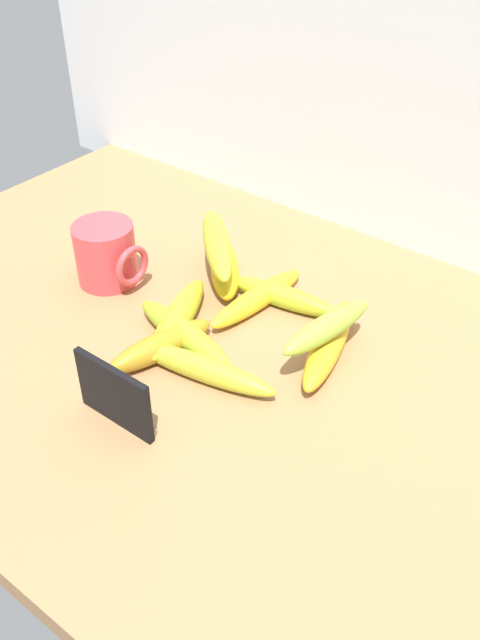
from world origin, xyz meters
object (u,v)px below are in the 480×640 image
at_px(banana_3, 204,369).
at_px(banana_9, 327,327).
at_px(banana_1, 184,334).
at_px(banana_8, 217,244).
at_px(coffee_mug, 107,254).
at_px(banana_2, 225,269).
at_px(banana_0, 329,344).
at_px(banana_6, 180,317).
at_px(chalkboard_sign, 115,397).
at_px(banana_5, 160,345).
at_px(banana_7, 258,298).
at_px(banana_4, 283,296).

xyz_separation_m(banana_3, banana_9, (0.10, 0.12, 0.04)).
height_order(banana_1, banana_8, banana_8).
xyz_separation_m(coffee_mug, banana_9, (0.35, 0.04, 0.01)).
distance_m(banana_2, banana_8, 0.04).
distance_m(banana_1, banana_2, 0.16).
bearing_deg(banana_1, banana_0, 30.90).
distance_m(banana_1, banana_8, 0.17).
bearing_deg(banana_6, banana_1, -40.37).
distance_m(banana_8, banana_9, 0.23).
distance_m(banana_6, banana_8, 0.13).
bearing_deg(chalkboard_sign, banana_5, 109.56).
relative_size(chalkboard_sign, banana_7, 0.60).
relative_size(banana_2, banana_3, 0.76).
bearing_deg(chalkboard_sign, banana_0, 62.48).
distance_m(chalkboard_sign, coffee_mug, 0.30).
distance_m(chalkboard_sign, banana_6, 0.19).
distance_m(banana_2, banana_5, 0.19).
bearing_deg(banana_0, coffee_mug, -171.65).
xyz_separation_m(banana_0, banana_9, (0.00, -0.01, 0.04)).
height_order(banana_7, banana_8, banana_8).
xyz_separation_m(chalkboard_sign, banana_0, (0.13, 0.25, -0.02)).
distance_m(banana_2, banana_3, 0.22).
height_order(coffee_mug, banana_9, coffee_mug).
bearing_deg(banana_3, banana_1, 150.44).
xyz_separation_m(banana_3, banana_8, (-0.13, 0.18, 0.04)).
distance_m(chalkboard_sign, banana_3, 0.12).
relative_size(banana_0, banana_1, 1.05).
relative_size(banana_2, banana_6, 0.83).
bearing_deg(coffee_mug, banana_4, 23.38).
bearing_deg(banana_4, banana_8, -178.46).
bearing_deg(banana_3, banana_8, 124.52).
distance_m(coffee_mug, banana_9, 0.35).
height_order(coffee_mug, banana_0, coffee_mug).
distance_m(banana_2, banana_7, 0.08).
xyz_separation_m(coffee_mug, banana_8, (0.13, 0.10, 0.01)).
relative_size(banana_7, banana_8, 0.95).
relative_size(banana_2, banana_4, 0.90).
height_order(banana_2, banana_6, banana_2).
xyz_separation_m(banana_2, banana_3, (0.11, -0.19, -0.00)).
bearing_deg(banana_5, banana_0, 37.93).
xyz_separation_m(banana_7, banana_9, (0.14, -0.04, 0.04)).
relative_size(banana_1, banana_8, 0.95).
bearing_deg(banana_4, coffee_mug, -156.62).
height_order(banana_6, banana_7, banana_6).
bearing_deg(chalkboard_sign, banana_4, 85.87).
bearing_deg(banana_6, banana_7, 61.18).
height_order(chalkboard_sign, banana_1, chalkboard_sign).
xyz_separation_m(banana_1, banana_4, (0.05, 0.15, -0.00)).
relative_size(banana_1, banana_5, 1.18).
bearing_deg(banana_0, banana_3, -126.42).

